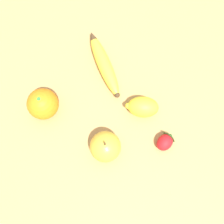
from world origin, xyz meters
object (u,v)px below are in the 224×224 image
(orange, at_px, (43,104))
(lemon, at_px, (143,107))
(banana, at_px, (104,64))
(apple, at_px, (105,147))
(strawberry, at_px, (166,141))

(orange, xyz_separation_m, lemon, (0.20, 0.14, -0.01))
(banana, bearing_deg, orange, 107.02)
(orange, height_order, apple, apple)
(orange, height_order, lemon, orange)
(strawberry, distance_m, apple, 0.15)
(strawberry, bearing_deg, apple, 138.25)
(strawberry, xyz_separation_m, lemon, (-0.09, 0.04, 0.01))
(apple, bearing_deg, strawberry, 41.32)
(orange, bearing_deg, apple, 1.18)
(orange, bearing_deg, lemon, 34.37)
(apple, xyz_separation_m, lemon, (0.02, 0.14, -0.01))
(apple, height_order, lemon, apple)
(lemon, bearing_deg, strawberry, -22.32)
(strawberry, xyz_separation_m, apple, (-0.11, -0.10, 0.02))
(banana, distance_m, lemon, 0.16)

